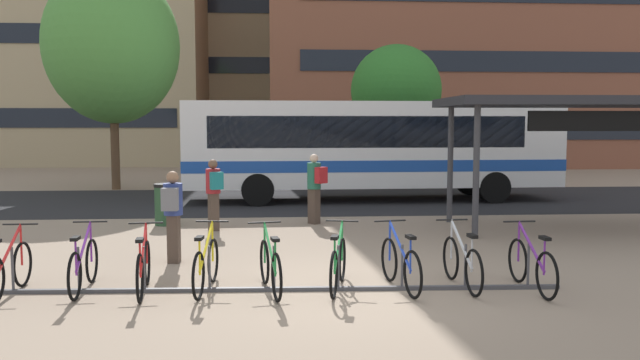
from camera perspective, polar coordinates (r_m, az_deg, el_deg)
ground at (r=9.66m, az=1.94°, el=-9.94°), size 200.00×200.00×0.00m
bus_lane_asphalt at (r=20.42m, az=-1.20°, el=-1.88°), size 80.00×7.20×0.01m
city_bus at (r=20.50m, az=4.93°, el=3.10°), size 12.09×2.88×3.20m
bike_rack at (r=9.55m, az=-4.20°, el=-9.56°), size 8.70×0.37×0.70m
parked_bicycle_red_0 at (r=10.28m, az=-26.54°, el=-7.36°), size 0.52×1.72×0.99m
parked_bicycle_purple_1 at (r=10.10m, az=-20.77°, el=-7.37°), size 0.52×1.72×0.99m
parked_bicycle_red_2 at (r=9.70m, az=-15.81°, el=-7.74°), size 0.52×1.72×0.99m
parked_bicycle_yellow_3 at (r=9.64m, az=-10.36°, el=-7.70°), size 0.52×1.72×0.99m
parked_bicycle_green_4 at (r=9.42m, az=-4.56°, el=-7.93°), size 0.53×1.70×0.99m
parked_bicycle_green_5 at (r=9.54m, az=1.67°, el=-7.75°), size 0.58×1.69×0.99m
parked_bicycle_blue_6 at (r=9.63m, az=7.35°, el=-7.67°), size 0.52×1.71×0.99m
parked_bicycle_silver_7 at (r=9.90m, az=12.82°, el=-7.41°), size 0.52×1.72×0.99m
parked_bicycle_purple_8 at (r=10.00m, az=18.76°, el=-7.42°), size 0.52×1.72×0.99m
transit_shelter at (r=16.15m, az=23.26°, el=6.22°), size 6.79×3.10×3.12m
commuter_teal_pack_0 at (r=14.82m, az=-9.68°, el=-0.88°), size 0.49×0.60×1.68m
commuter_red_pack_1 at (r=15.61m, az=-0.47°, el=-0.35°), size 0.57×0.60×1.76m
commuter_grey_pack_2 at (r=11.55m, az=-13.29°, el=-2.70°), size 0.36×0.53×1.66m
trash_bin at (r=15.96m, az=-13.94°, el=-2.16°), size 0.55×0.55×1.03m
street_tree_0 at (r=25.83m, az=6.95°, el=8.11°), size 3.67×3.67×5.70m
street_tree_1 at (r=25.14m, az=-18.46°, el=11.56°), size 4.99×4.99×8.35m
building_left_wing at (r=45.61m, az=-21.86°, el=10.52°), size 18.32×13.92×14.08m
building_centre_block at (r=49.76m, az=-2.74°, el=11.59°), size 18.03×12.52×16.12m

